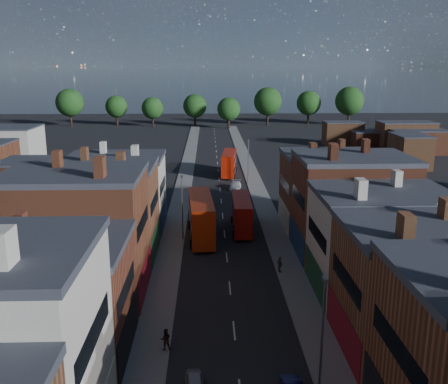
{
  "coord_description": "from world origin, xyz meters",
  "views": [
    {
      "loc": [
        -1.97,
        -28.39,
        20.8
      ],
      "look_at": [
        0.0,
        34.08,
        5.03
      ],
      "focal_mm": 40.0,
      "sensor_mm": 36.0,
      "label": 1
    }
  ],
  "objects": [
    {
      "name": "ped_3",
      "position": [
        5.3,
        19.45,
        0.96
      ],
      "size": [
        0.79,
        1.08,
        1.68
      ],
      "primitive_type": "imported",
      "rotation": [
        0.0,
        0.0,
        1.96
      ],
      "color": "#5C574F",
      "rests_on": "pavement_east"
    },
    {
      "name": "bus_1",
      "position": [
        2.27,
        33.64,
        2.31
      ],
      "size": [
        2.61,
        9.92,
        4.27
      ],
      "rotation": [
        0.0,
        0.0,
        -0.01
      ],
      "color": "#B2130A",
      "rests_on": "ground"
    },
    {
      "name": "lamp_post_2",
      "position": [
        -5.2,
        30.0,
        4.7
      ],
      "size": [
        0.25,
        0.7,
        8.12
      ],
      "color": "slate",
      "rests_on": "ground"
    },
    {
      "name": "ped_1",
      "position": [
        -5.3,
        5.24,
        0.96
      ],
      "size": [
        0.85,
        0.52,
        1.69
      ],
      "primitive_type": "imported",
      "rotation": [
        0.0,
        0.0,
        3.23
      ],
      "color": "#3A1917",
      "rests_on": "pavement_west"
    },
    {
      "name": "car_2",
      "position": [
        -2.64,
        44.92,
        0.68
      ],
      "size": [
        2.5,
        4.99,
        1.36
      ],
      "primitive_type": "imported",
      "rotation": [
        0.0,
        0.0,
        0.05
      ],
      "color": "black",
      "rests_on": "ground"
    },
    {
      "name": "terrace_west",
      "position": [
        -14.0,
        0.0,
        5.87
      ],
      "size": [
        12.0,
        80.0,
        11.74
      ],
      "primitive_type": "cube",
      "color": "brown",
      "rests_on": "ground"
    },
    {
      "name": "bus_0",
      "position": [
        -2.93,
        30.68,
        2.78
      ],
      "size": [
        3.6,
        12.09,
        5.16
      ],
      "rotation": [
        0.0,
        0.0,
        0.06
      ],
      "color": "red",
      "rests_on": "ground"
    },
    {
      "name": "pavement_west",
      "position": [
        -6.5,
        50.0,
        0.06
      ],
      "size": [
        3.0,
        200.0,
        0.12
      ],
      "primitive_type": "cube",
      "color": "gray",
      "rests_on": "ground"
    },
    {
      "name": "lamp_post_3",
      "position": [
        5.2,
        60.0,
        4.7
      ],
      "size": [
        0.25,
        0.7,
        8.12
      ],
      "color": "slate",
      "rests_on": "ground"
    },
    {
      "name": "lamp_post_1",
      "position": [
        5.2,
        0.0,
        4.7
      ],
      "size": [
        0.25,
        0.7,
        8.12
      ],
      "color": "slate",
      "rests_on": "ground"
    },
    {
      "name": "pavement_east",
      "position": [
        6.5,
        50.0,
        0.06
      ],
      "size": [
        3.0,
        200.0,
        0.12
      ],
      "primitive_type": "cube",
      "color": "gray",
      "rests_on": "ground"
    },
    {
      "name": "bus_2",
      "position": [
        2.05,
        67.8,
        2.45
      ],
      "size": [
        3.43,
        10.7,
        4.54
      ],
      "rotation": [
        0.0,
        0.0,
        -0.1
      ],
      "color": "#B51907",
      "rests_on": "ground"
    },
    {
      "name": "car_3",
      "position": [
        2.67,
        55.74,
        0.67
      ],
      "size": [
        2.43,
        4.82,
        1.34
      ],
      "primitive_type": "imported",
      "rotation": [
        0.0,
        0.0,
        -0.12
      ],
      "color": "silver",
      "rests_on": "ground"
    }
  ]
}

